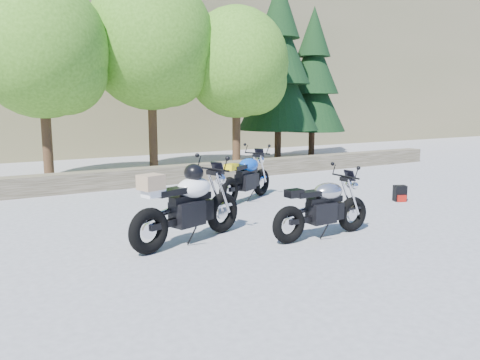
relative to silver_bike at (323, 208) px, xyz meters
name	(u,v)px	position (x,y,z in m)	size (l,w,h in m)	color
ground	(258,229)	(-0.66, 1.01, -0.50)	(90.00, 90.00, 0.00)	gray
stone_wall	(153,176)	(-0.66, 6.51, -0.25)	(22.00, 0.55, 0.50)	#443E2D
hillside	(78,28)	(2.34, 29.01, 7.00)	(80.00, 30.00, 15.00)	olive
tree_decid_left	(46,54)	(-3.05, 8.15, 3.13)	(3.67, 3.67, 5.62)	#382314
tree_decid_mid	(154,47)	(0.25, 8.55, 3.54)	(4.08, 4.08, 6.24)	#382314
tree_decid_right	(240,67)	(3.05, 7.95, 3.00)	(3.54, 3.54, 5.41)	#382314
conifer_near	(279,67)	(5.54, 9.21, 3.18)	(3.17, 3.17, 7.06)	#382314
conifer_far	(313,80)	(7.74, 9.81, 2.77)	(2.82, 2.82, 6.27)	#382314
silver_bike	(323,208)	(0.00, 0.00, 0.00)	(2.05, 0.65, 1.03)	black
white_bike	(188,205)	(-2.12, 0.88, 0.14)	(2.29, 0.99, 1.30)	black
blue_bike	(246,178)	(0.47, 3.29, 0.03)	(2.00, 1.18, 1.10)	black
backpack	(400,194)	(3.55, 1.39, -0.32)	(0.33, 0.31, 0.37)	black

